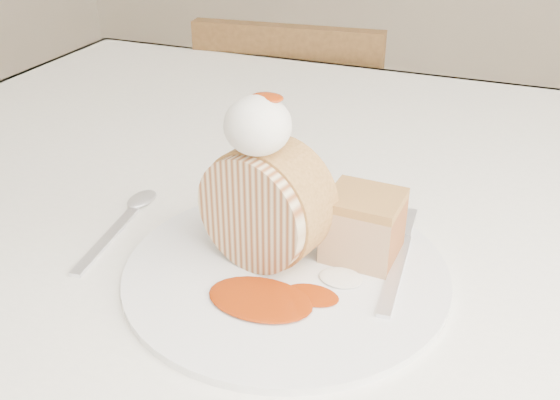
% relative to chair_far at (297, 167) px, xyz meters
% --- Properties ---
extents(table, '(1.40, 0.90, 0.75)m').
position_rel_chair_far_xyz_m(table, '(0.30, -0.57, 0.20)').
color(table, silver).
rests_on(table, ground).
extents(chair_far, '(0.42, 0.42, 0.81)m').
position_rel_chair_far_xyz_m(chair_far, '(0.00, 0.00, 0.00)').
color(chair_far, brown).
rests_on(chair_far, ground).
extents(plate, '(0.32, 0.32, 0.01)m').
position_rel_chair_far_xyz_m(plate, '(0.27, -0.78, 0.29)').
color(plate, white).
rests_on(plate, table).
extents(roulade_slice, '(0.12, 0.09, 0.11)m').
position_rel_chair_far_xyz_m(roulade_slice, '(0.24, -0.76, 0.35)').
color(roulade_slice, beige).
rests_on(roulade_slice, plate).
extents(cake_chunk, '(0.07, 0.06, 0.06)m').
position_rel_chair_far_xyz_m(cake_chunk, '(0.33, -0.73, 0.33)').
color(cake_chunk, '#B37F43').
rests_on(cake_chunk, plate).
extents(whipped_cream, '(0.06, 0.06, 0.05)m').
position_rel_chair_far_xyz_m(whipped_cream, '(0.24, -0.77, 0.43)').
color(whipped_cream, white).
rests_on(whipped_cream, roulade_slice).
extents(caramel_drizzle, '(0.03, 0.02, 0.01)m').
position_rel_chair_far_xyz_m(caramel_drizzle, '(0.25, -0.77, 0.46)').
color(caramel_drizzle, '#8D2805').
rests_on(caramel_drizzle, whipped_cream).
extents(caramel_pool, '(0.10, 0.07, 0.00)m').
position_rel_chair_far_xyz_m(caramel_pool, '(0.26, -0.83, 0.30)').
color(caramel_pool, '#8D2805').
rests_on(caramel_pool, plate).
extents(fork, '(0.03, 0.18, 0.00)m').
position_rel_chair_far_xyz_m(fork, '(0.36, -0.75, 0.30)').
color(fork, silver).
rests_on(fork, plate).
extents(spoon, '(0.04, 0.16, 0.00)m').
position_rel_chair_far_xyz_m(spoon, '(0.08, -0.79, 0.29)').
color(spoon, silver).
rests_on(spoon, table).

